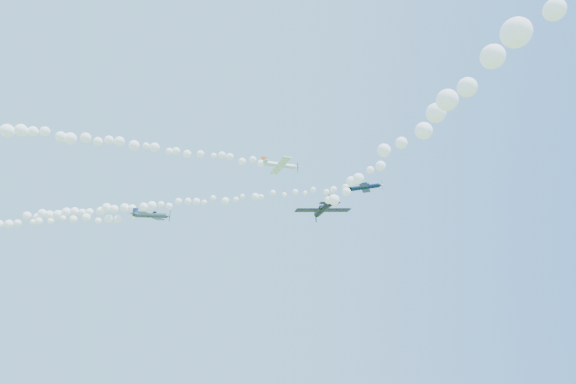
{
  "coord_description": "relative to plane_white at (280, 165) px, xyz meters",
  "views": [
    {
      "loc": [
        -4.15,
        -91.18,
        19.62
      ],
      "look_at": [
        6.54,
        -7.54,
        46.6
      ],
      "focal_mm": 30.0,
      "sensor_mm": 36.0,
      "label": 1
    }
  ],
  "objects": [
    {
      "name": "plane_black",
      "position": [
        1.96,
        -32.1,
        -18.11
      ],
      "size": [
        7.2,
        6.83,
        2.0
      ],
      "rotation": [
        -0.07,
        -0.01,
        1.67
      ],
      "color": "black"
    },
    {
      "name": "plane_grey",
      "position": [
        -23.8,
        -3.41,
        -12.17
      ],
      "size": [
        7.59,
        8.01,
        2.87
      ],
      "rotation": [
        0.08,
        0.08,
        -0.31
      ],
      "color": "#3B4456"
    },
    {
      "name": "plane_white",
      "position": [
        0.0,
        0.0,
        0.0
      ],
      "size": [
        8.13,
        8.6,
        2.42
      ],
      "rotation": [
        -0.08,
        -0.01,
        0.25
      ],
      "color": "white"
    },
    {
      "name": "smoke_trail_white",
      "position": [
        -36.36,
        -9.24,
        -0.31
      ],
      "size": [
        68.12,
        19.52,
        3.34
      ],
      "primitive_type": null,
      "color": "white"
    },
    {
      "name": "smoke_trail_navy",
      "position": [
        -22.66,
        18.23,
        -3.68
      ],
      "size": [
        76.88,
        33.41,
        2.95
      ],
      "primitive_type": null,
      "color": "white"
    },
    {
      "name": "smoke_trail_black",
      "position": [
        5.86,
        -70.02,
        -18.37
      ],
      "size": [
        9.62,
        71.81,
        2.8
      ],
      "primitive_type": null,
      "color": "white"
    },
    {
      "name": "plane_navy",
      "position": [
        17.76,
        1.52,
        -3.46
      ],
      "size": [
        7.43,
        7.87,
        2.02
      ],
      "rotation": [
        0.07,
        -0.06,
        -0.39
      ],
      "color": "#0B1934"
    }
  ]
}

